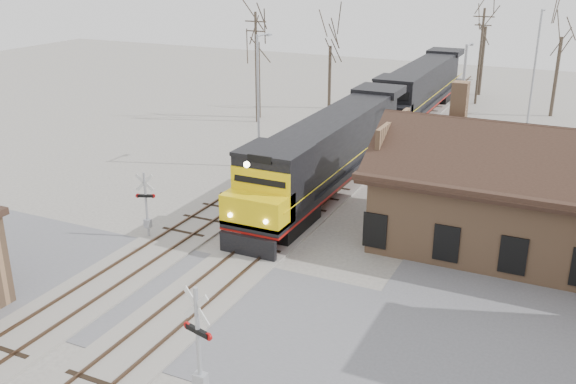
# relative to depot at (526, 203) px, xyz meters

# --- Properties ---
(ground) EXTENTS (140.00, 140.00, 0.00)m
(ground) POSITION_rel_depot_xyz_m (-11.99, -12.00, -2.41)
(ground) COLOR #A6A196
(ground) RESTS_ON ground
(road) EXTENTS (60.00, 9.00, 0.03)m
(road) POSITION_rel_depot_xyz_m (-11.99, -12.00, -2.39)
(road) COLOR #5C5C61
(road) RESTS_ON ground
(track_main) EXTENTS (3.40, 90.00, 0.24)m
(track_main) POSITION_rel_depot_xyz_m (-11.99, 3.00, -2.34)
(track_main) COLOR #A6A196
(track_main) RESTS_ON ground
(track_siding) EXTENTS (3.40, 90.00, 0.24)m
(track_siding) POSITION_rel_depot_xyz_m (-16.49, 3.00, -2.34)
(track_siding) COLOR #A6A196
(track_siding) RESTS_ON ground
(depot) EXTENTS (15.20, 9.31, 7.90)m
(depot) POSITION_rel_depot_xyz_m (0.00, 0.00, 0.00)
(depot) COLOR #956D4D
(depot) RESTS_ON ground
(locomotive_lead) EXTENTS (3.28, 21.99, 4.89)m
(locomotive_lead) POSITION_rel_depot_xyz_m (-11.99, 3.28, 0.16)
(locomotive_lead) COLOR black
(locomotive_lead) RESTS_ON ground
(locomotive_trailing) EXTENTS (3.28, 21.99, 4.62)m
(locomotive_trailing) POSITION_rel_depot_xyz_m (-11.99, 25.54, 0.16)
(locomotive_trailing) COLOR black
(locomotive_trailing) RESTS_ON ground
(crossbuck_near) EXTENTS (1.24, 0.40, 4.42)m
(crossbuck_near) POSITION_rel_depot_xyz_m (-8.02, -17.42, -0.36)
(crossbuck_near) COLOR #A5A8AD
(crossbuck_near) RESTS_ON ground
(crossbuck_far) EXTENTS (0.99, 0.46, 3.62)m
(crossbuck_far) POSITION_rel_depot_xyz_m (-17.87, -7.16, -0.68)
(crossbuck_far) COLOR #A5A8AD
(crossbuck_far) RESTS_ON ground
(streetlight_a) EXTENTS (0.25, 2.04, 9.12)m
(streetlight_a) POSITION_rel_depot_xyz_m (-18.23, 6.17, 2.69)
(streetlight_a) COLOR #A5A8AD
(streetlight_a) RESTS_ON ground
(streetlight_b) EXTENTS (0.25, 2.04, 8.72)m
(streetlight_b) POSITION_rel_depot_xyz_m (-5.39, 10.20, 2.49)
(streetlight_b) COLOR #A5A8AD
(streetlight_b) RESTS_ON ground
(streetlight_c) EXTENTS (0.25, 2.04, 9.89)m
(streetlight_c) POSITION_rel_depot_xyz_m (-2.42, 25.77, 3.08)
(streetlight_c) COLOR #A5A8AD
(streetlight_c) RESTS_ON ground
(utility_pole_a) EXTENTS (2.00, 0.24, 9.52)m
(utility_pole_a) POSITION_rel_depot_xyz_m (-24.48, 17.50, 2.58)
(utility_pole_a) COLOR #382D23
(utility_pole_a) RESTS_ON ground
(utility_pole_b) EXTENTS (2.00, 0.24, 9.28)m
(utility_pole_b) POSITION_rel_depot_xyz_m (-8.17, 33.36, 2.45)
(utility_pole_b) COLOR #382D23
(utility_pole_b) RESTS_ON ground
(tree_a) EXTENTS (4.54, 4.54, 11.13)m
(tree_a) POSITION_rel_depot_xyz_m (-25.09, 19.02, 5.52)
(tree_a) COLOR #382D23
(tree_a) RESTS_ON ground
(tree_b) EXTENTS (3.98, 3.98, 9.76)m
(tree_b) POSITION_rel_depot_xyz_m (-20.71, 25.30, 4.53)
(tree_b) COLOR #382D23
(tree_b) RESTS_ON ground
(tree_c) EXTENTS (4.75, 4.75, 11.64)m
(tree_c) POSITION_rel_depot_xyz_m (-8.62, 38.05, 5.88)
(tree_c) COLOR #382D23
(tree_c) RESTS_ON ground
(tree_d) EXTENTS (4.79, 4.79, 11.75)m
(tree_d) POSITION_rel_depot_xyz_m (-0.91, 31.06, 5.96)
(tree_d) COLOR #382D23
(tree_d) RESTS_ON ground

